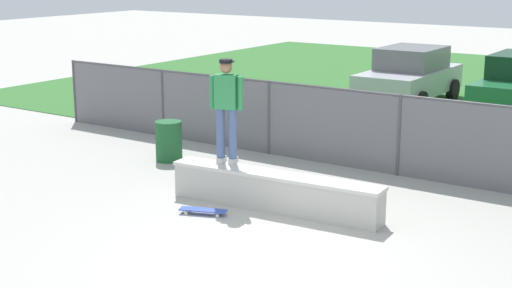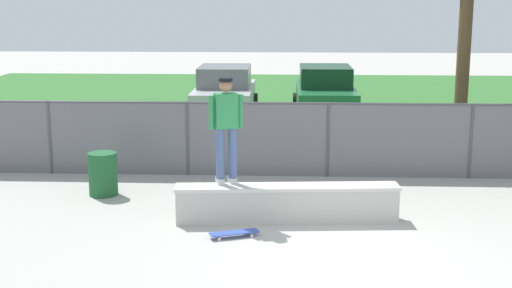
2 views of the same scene
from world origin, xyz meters
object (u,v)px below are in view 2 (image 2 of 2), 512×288
car_silver (225,92)px  car_green (325,92)px  skateboard (234,233)px  trash_bin (103,174)px  skateboarder (226,125)px  concrete_ledge (287,203)px

car_silver → car_green: same height
skateboard → trash_bin: trash_bin is taller
skateboarder → car_green: (2.23, 10.64, -0.84)m
skateboarder → car_silver: 10.54m
skateboarder → car_green: 10.90m
car_silver → car_green: size_ratio=1.00×
skateboarder → car_silver: skateboarder is taller
skateboarder → trash_bin: skateboarder is taller
car_green → trash_bin: size_ratio=4.97×
concrete_ledge → skateboarder: skateboarder is taller
skateboarder → trash_bin: (-2.56, 1.41, -1.25)m
car_silver → car_green: 3.22m
skateboard → trash_bin: 3.65m
concrete_ledge → skateboard: size_ratio=4.73×
concrete_ledge → car_silver: bearing=101.0°
concrete_ledge → skateboard: 1.25m
concrete_ledge → car_silver: size_ratio=0.92×
skateboarder → car_green: size_ratio=0.44×
skateboarder → trash_bin: 3.17m
skateboard → trash_bin: (-2.76, 2.36, 0.35)m
skateboard → car_silver: (-1.19, 11.41, 0.77)m
car_silver → trash_bin: bearing=-99.8°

